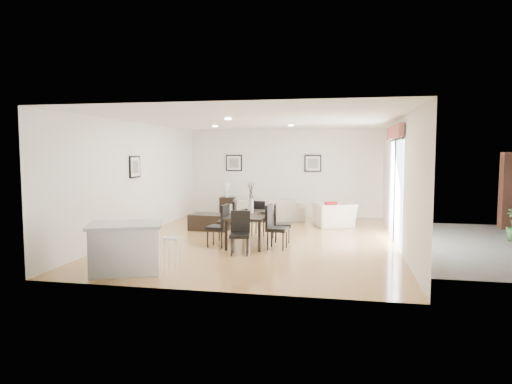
% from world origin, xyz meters
% --- Properties ---
extents(ground, '(8.00, 8.00, 0.00)m').
position_xyz_m(ground, '(0.00, 0.00, 0.00)').
color(ground, tan).
rests_on(ground, ground).
extents(wall_back, '(6.00, 0.04, 2.70)m').
position_xyz_m(wall_back, '(0.00, 4.00, 1.35)').
color(wall_back, white).
rests_on(wall_back, ground).
extents(wall_front, '(6.00, 0.04, 2.70)m').
position_xyz_m(wall_front, '(0.00, -4.00, 1.35)').
color(wall_front, white).
rests_on(wall_front, ground).
extents(wall_left, '(0.04, 8.00, 2.70)m').
position_xyz_m(wall_left, '(-3.00, 0.00, 1.35)').
color(wall_left, white).
rests_on(wall_left, ground).
extents(wall_right, '(0.04, 8.00, 2.70)m').
position_xyz_m(wall_right, '(3.00, 0.00, 1.35)').
color(wall_right, white).
rests_on(wall_right, ground).
extents(ceiling, '(6.00, 8.00, 0.02)m').
position_xyz_m(ceiling, '(0.00, 0.00, 2.70)').
color(ceiling, white).
rests_on(ceiling, wall_back).
extents(sofa, '(2.43, 1.38, 0.67)m').
position_xyz_m(sofa, '(-0.40, 2.75, 0.33)').
color(sofa, gray).
rests_on(sofa, ground).
extents(armchair, '(1.24, 1.17, 0.64)m').
position_xyz_m(armchair, '(1.62, 2.09, 0.32)').
color(armchair, beige).
rests_on(armchair, ground).
extents(dining_table, '(0.83, 1.61, 0.66)m').
position_xyz_m(dining_table, '(-0.11, -0.56, 0.60)').
color(dining_table, black).
rests_on(dining_table, ground).
extents(dining_chair_wnear, '(0.45, 0.45, 0.90)m').
position_xyz_m(dining_chair_wnear, '(-0.68, -0.97, 0.50)').
color(dining_chair_wnear, black).
rests_on(dining_chair_wnear, ground).
extents(dining_chair_wfar, '(0.44, 0.44, 0.89)m').
position_xyz_m(dining_chair_wfar, '(-0.68, -0.16, 0.50)').
color(dining_chair_wfar, black).
rests_on(dining_chair_wfar, ground).
extents(dining_chair_enear, '(0.45, 0.45, 0.92)m').
position_xyz_m(dining_chair_enear, '(0.45, -0.95, 0.51)').
color(dining_chair_enear, black).
rests_on(dining_chair_enear, ground).
extents(dining_chair_efar, '(0.41, 0.41, 0.84)m').
position_xyz_m(dining_chair_efar, '(0.45, -0.17, 0.47)').
color(dining_chair_efar, black).
rests_on(dining_chair_efar, ground).
extents(dining_chair_head, '(0.43, 0.43, 0.85)m').
position_xyz_m(dining_chair_head, '(-0.12, -1.55, 0.47)').
color(dining_chair_head, black).
rests_on(dining_chair_head, ground).
extents(dining_chair_foot, '(0.43, 0.43, 0.85)m').
position_xyz_m(dining_chair_foot, '(-0.13, 0.43, 0.47)').
color(dining_chair_foot, black).
rests_on(dining_chair_foot, ground).
extents(vase, '(0.75, 1.22, 0.69)m').
position_xyz_m(vase, '(-0.11, -0.56, 0.97)').
color(vase, white).
rests_on(vase, dining_table).
extents(coffee_table, '(1.07, 0.70, 0.41)m').
position_xyz_m(coffee_table, '(-1.50, 1.01, 0.20)').
color(coffee_table, black).
rests_on(coffee_table, ground).
extents(side_table, '(0.49, 0.49, 0.59)m').
position_xyz_m(side_table, '(-1.74, 3.66, 0.29)').
color(side_table, black).
rests_on(side_table, ground).
extents(table_lamp, '(0.23, 0.23, 0.43)m').
position_xyz_m(table_lamp, '(-1.74, 3.65, 0.87)').
color(table_lamp, white).
rests_on(table_lamp, side_table).
extents(cushion, '(0.33, 0.23, 0.32)m').
position_xyz_m(cushion, '(1.53, 2.00, 0.53)').
color(cushion, '#A4151A').
rests_on(cushion, armchair).
extents(kitchen_island, '(1.42, 1.27, 0.82)m').
position_xyz_m(kitchen_island, '(-1.69, -3.23, 0.42)').
color(kitchen_island, silver).
rests_on(kitchen_island, ground).
extents(bar_stool, '(0.28, 0.28, 0.62)m').
position_xyz_m(bar_stool, '(-0.88, -3.23, 0.53)').
color(bar_stool, white).
rests_on(bar_stool, ground).
extents(framed_print_back_left, '(0.52, 0.04, 0.52)m').
position_xyz_m(framed_print_back_left, '(-1.60, 3.97, 1.65)').
color(framed_print_back_left, black).
rests_on(framed_print_back_left, wall_back).
extents(framed_print_back_right, '(0.52, 0.04, 0.52)m').
position_xyz_m(framed_print_back_right, '(0.90, 3.97, 1.65)').
color(framed_print_back_right, black).
rests_on(framed_print_back_right, wall_back).
extents(framed_print_left_wall, '(0.04, 0.52, 0.52)m').
position_xyz_m(framed_print_left_wall, '(-2.97, -0.20, 1.65)').
color(framed_print_left_wall, black).
rests_on(framed_print_left_wall, wall_left).
extents(sliding_door, '(0.12, 2.70, 2.57)m').
position_xyz_m(sliding_door, '(2.96, 0.30, 1.66)').
color(sliding_door, white).
rests_on(sliding_door, wall_right).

